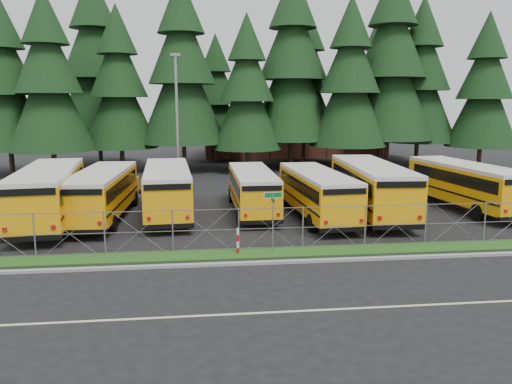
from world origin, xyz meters
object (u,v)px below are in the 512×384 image
(bus_5, at_px, (315,194))
(street_sign, at_px, (273,209))
(bus_2, at_px, (168,191))
(bus_east, at_px, (462,186))
(bus_0, at_px, (50,196))
(bus_1, at_px, (104,195))
(striped_bollard, at_px, (238,241))
(bus_4, at_px, (252,191))
(bus_6, at_px, (369,189))
(light_standard, at_px, (177,119))

(bus_5, relative_size, street_sign, 3.79)
(bus_2, relative_size, bus_east, 1.01)
(bus_0, height_order, street_sign, bus_0)
(bus_1, distance_m, bus_5, 12.33)
(bus_0, relative_size, street_sign, 4.28)
(bus_1, bearing_deg, striped_bollard, -44.29)
(bus_4, bearing_deg, bus_5, -27.98)
(bus_5, distance_m, bus_east, 9.93)
(bus_6, bearing_deg, bus_1, -178.63)
(street_sign, relative_size, striped_bollard, 2.34)
(bus_1, distance_m, bus_east, 22.12)
(bus_0, height_order, light_standard, light_standard)
(bus_5, bearing_deg, bus_0, 174.88)
(bus_1, distance_m, striped_bollard, 10.56)
(striped_bollard, bearing_deg, street_sign, 0.58)
(bus_2, distance_m, bus_5, 8.84)
(bus_2, xyz_separation_m, bus_5, (8.66, -1.80, -0.08))
(bus_2, xyz_separation_m, bus_4, (5.12, 0.05, -0.15))
(bus_1, bearing_deg, street_sign, -38.53)
(bus_1, distance_m, street_sign, 11.68)
(bus_1, relative_size, bus_4, 1.08)
(bus_east, bearing_deg, bus_5, -178.71)
(bus_4, relative_size, street_sign, 3.60)
(bus_1, height_order, bus_4, bus_1)
(bus_0, height_order, bus_6, bus_0)
(street_sign, bearing_deg, striped_bollard, -179.42)
(light_standard, bearing_deg, street_sign, -73.10)
(bus_4, xyz_separation_m, bus_5, (3.54, -1.85, 0.07))
(bus_0, distance_m, striped_bollard, 12.27)
(bus_0, height_order, bus_1, bus_0)
(bus_1, xyz_separation_m, bus_5, (12.28, -1.07, -0.04))
(bus_0, height_order, bus_2, bus_0)
(striped_bollard, distance_m, light_standard, 16.83)
(bus_1, height_order, bus_5, bus_1)
(bus_0, height_order, bus_5, bus_0)
(striped_bollard, bearing_deg, bus_1, 133.21)
(bus_2, distance_m, striped_bollard, 9.17)
(bus_0, bearing_deg, bus_6, -5.83)
(bus_0, relative_size, bus_east, 1.08)
(bus_4, distance_m, bus_6, 7.12)
(bus_0, relative_size, striped_bollard, 10.02)
(striped_bollard, bearing_deg, bus_4, 79.70)
(bus_5, height_order, light_standard, light_standard)
(bus_1, relative_size, bus_2, 0.97)
(street_sign, bearing_deg, bus_2, 121.68)
(bus_2, xyz_separation_m, bus_6, (12.12, -1.22, 0.09))
(bus_1, bearing_deg, bus_2, 13.78)
(street_sign, bearing_deg, bus_0, 148.87)
(bus_6, height_order, light_standard, light_standard)
(light_standard, bearing_deg, bus_1, -116.33)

